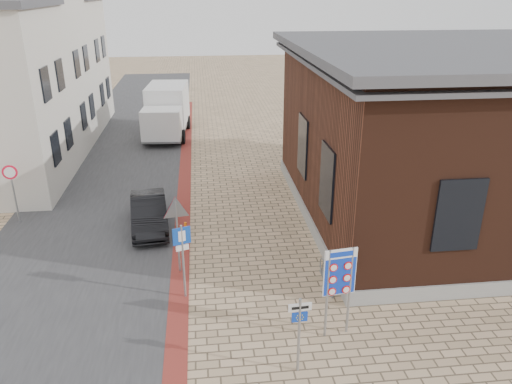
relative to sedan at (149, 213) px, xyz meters
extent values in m
plane|color=tan|center=(3.25, -6.95, -0.63)|extent=(120.00, 120.00, 0.00)
cube|color=#38383A|center=(-2.25, 8.05, -0.62)|extent=(7.00, 60.00, 0.02)
cube|color=maroon|center=(1.25, 3.05, -0.61)|extent=(0.60, 40.00, 0.02)
cube|color=gray|center=(12.25, 0.05, -0.38)|extent=(12.15, 12.15, 0.50)
cube|color=#412015|center=(12.25, 0.05, 2.87)|extent=(12.00, 12.00, 6.00)
cube|color=#4C4C51|center=(12.25, 0.05, 6.02)|extent=(13.00, 13.00, 0.30)
cube|color=#4C4C51|center=(12.25, 0.05, 5.62)|extent=(12.70, 12.70, 0.15)
cube|color=black|center=(6.23, -2.95, 2.17)|extent=(0.12, 1.60, 2.40)
cube|color=black|center=(6.23, 1.05, 2.17)|extent=(0.12, 1.60, 2.40)
cube|color=black|center=(9.25, -5.97, 2.17)|extent=(1.40, 0.12, 2.20)
cube|color=black|center=(-4.23, 3.85, 1.57)|extent=(0.10, 1.10, 1.40)
cube|color=black|center=(-4.23, 6.25, 1.57)|extent=(0.10, 1.10, 1.40)
cube|color=black|center=(-4.23, 3.85, 4.37)|extent=(0.10, 1.10, 1.40)
cube|color=black|center=(-4.23, 6.25, 4.37)|extent=(0.10, 1.10, 1.40)
cube|color=beige|center=(-7.75, 11.05, 3.77)|extent=(7.00, 6.00, 8.80)
cube|color=black|center=(-4.23, 9.85, 1.57)|extent=(0.10, 1.10, 1.40)
cube|color=black|center=(-4.23, 12.25, 1.57)|extent=(0.10, 1.10, 1.40)
cube|color=black|center=(-4.23, 9.85, 4.37)|extent=(0.10, 1.10, 1.40)
cube|color=black|center=(-4.23, 12.25, 4.37)|extent=(0.10, 1.10, 1.40)
cube|color=beige|center=(-7.75, 17.05, 3.37)|extent=(7.00, 6.00, 8.00)
cube|color=black|center=(-4.23, 15.85, 1.57)|extent=(0.10, 1.10, 1.40)
cube|color=black|center=(-4.23, 18.25, 1.57)|extent=(0.10, 1.10, 1.40)
cube|color=black|center=(-4.23, 15.85, 4.37)|extent=(0.10, 1.10, 1.40)
cube|color=black|center=(-4.23, 18.25, 4.37)|extent=(0.10, 1.10, 1.40)
torus|color=slate|center=(5.90, -5.35, -0.35)|extent=(0.04, 0.60, 0.60)
torus|color=slate|center=(5.90, -5.05, -0.35)|extent=(0.04, 0.60, 0.60)
torus|color=slate|center=(5.90, -4.75, -0.35)|extent=(0.04, 0.60, 0.60)
torus|color=slate|center=(5.90, -4.45, -0.35)|extent=(0.04, 0.60, 0.60)
torus|color=slate|center=(5.90, -4.15, -0.35)|extent=(0.04, 0.60, 0.60)
cube|color=slate|center=(5.90, -4.75, -0.61)|extent=(0.08, 1.60, 0.04)
imported|color=black|center=(0.00, 0.00, 0.00)|extent=(1.74, 3.93, 1.26)
cube|color=slate|center=(0.05, 13.09, -0.15)|extent=(2.69, 5.95, 0.27)
cube|color=white|center=(-0.10, 11.06, 0.71)|extent=(2.39, 1.99, 1.72)
cube|color=black|center=(-0.16, 10.25, 1.03)|extent=(2.04, 0.24, 0.86)
cube|color=white|center=(0.13, 14.05, 1.25)|extent=(2.65, 4.03, 2.36)
cylinder|color=black|center=(-1.20, 11.46, -0.20)|extent=(0.33, 0.88, 0.86)
cylinder|color=black|center=(1.05, 11.29, -0.20)|extent=(0.33, 0.88, 0.86)
cylinder|color=black|center=(-0.94, 14.89, -0.20)|extent=(0.33, 0.88, 0.86)
cylinder|color=black|center=(1.31, 14.71, -0.20)|extent=(0.33, 0.88, 0.86)
cylinder|color=gray|center=(5.24, -7.21, 0.68)|extent=(0.07, 0.07, 2.61)
cylinder|color=gray|center=(5.86, -7.12, 0.68)|extent=(0.07, 0.07, 2.61)
cube|color=white|center=(5.55, -7.17, 1.31)|extent=(0.89, 0.16, 1.34)
cube|color=#0F34BC|center=(5.55, -7.17, 1.31)|extent=(0.85, 0.16, 1.31)
cube|color=white|center=(5.55, -7.17, 1.85)|extent=(0.86, 0.17, 0.25)
cylinder|color=gray|center=(4.25, -8.44, 0.41)|extent=(0.07, 0.07, 2.08)
cube|color=silver|center=(4.25, -8.44, 1.22)|extent=(0.56, 0.07, 0.20)
cube|color=#0F38B7|center=(4.25, -8.44, 0.95)|extent=(0.38, 0.06, 0.25)
cylinder|color=gray|center=(1.45, -4.95, 0.58)|extent=(0.07, 0.07, 2.42)
cube|color=#0E42B1|center=(1.45, -4.95, 1.46)|extent=(0.52, 0.21, 0.53)
cube|color=white|center=(1.45, -4.95, 1.07)|extent=(0.38, 0.16, 0.17)
cylinder|color=gray|center=(1.25, -3.45, 0.66)|extent=(0.07, 0.07, 2.57)
cylinder|color=gray|center=(-5.25, 1.05, 0.59)|extent=(0.07, 0.07, 2.43)
cylinder|color=red|center=(-5.25, 1.05, 1.52)|extent=(0.57, 0.09, 0.57)
cylinder|color=orange|center=(1.45, -1.95, -0.09)|extent=(0.11, 0.11, 1.07)
camera|label=1|loc=(2.13, -17.96, 8.12)|focal=35.00mm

